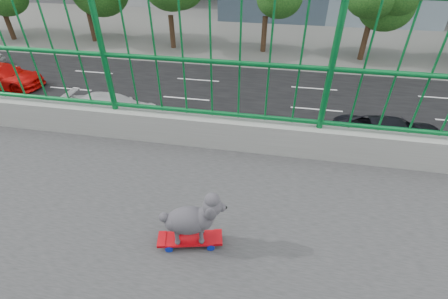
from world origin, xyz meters
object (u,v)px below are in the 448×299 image
at_px(car_3, 3,76).
at_px(car_1, 84,145).
at_px(skateboard, 190,239).
at_px(poodle, 192,218).
at_px(car_2, 395,137).
at_px(car_7, 113,110).
at_px(car_0, 324,234).

bearing_deg(car_3, car_1, -123.57).
distance_m(skateboard, poodle, 0.21).
distance_m(poodle, car_3, 24.29).
bearing_deg(car_1, car_3, -123.57).
xyz_separation_m(car_2, car_7, (0.00, -14.23, 0.01)).
relative_size(car_1, car_2, 0.75).
distance_m(car_2, car_3, 23.95).
height_order(skateboard, car_7, skateboard).
bearing_deg(car_2, poodle, 153.32).
distance_m(car_2, car_7, 14.23).
relative_size(car_0, car_3, 0.74).
distance_m(car_0, car_3, 22.21).
relative_size(car_0, car_2, 0.69).
height_order(car_3, car_7, car_7).
relative_size(car_0, car_1, 0.92).
distance_m(poodle, car_7, 16.03).
height_order(skateboard, car_3, skateboard).
bearing_deg(car_2, car_1, 102.80).
bearing_deg(skateboard, car_3, -144.34).
distance_m(car_1, car_3, 11.58).
xyz_separation_m(skateboard, car_0, (-5.84, 2.47, -6.39)).
height_order(skateboard, car_2, skateboard).
bearing_deg(car_2, skateboard, 153.25).
xyz_separation_m(poodle, car_3, (-15.43, -17.59, -6.50)).
bearing_deg(car_0, car_3, -115.60).
xyz_separation_m(car_1, car_3, (-6.40, -9.65, 0.06)).
bearing_deg(skateboard, car_1, -151.80).
height_order(car_1, car_2, car_2).
relative_size(skateboard, poodle, 1.06).
height_order(car_0, car_2, car_2).
xyz_separation_m(poodle, car_1, (-9.03, -7.94, -6.56)).
relative_size(skateboard, car_3, 0.09).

